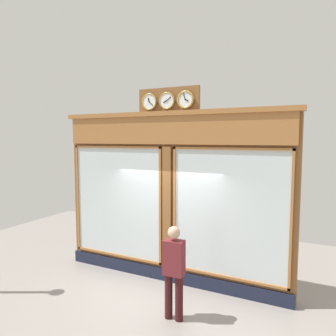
{
  "coord_description": "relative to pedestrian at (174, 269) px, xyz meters",
  "views": [
    {
      "loc": [
        -2.99,
        6.09,
        3.21
      ],
      "look_at": [
        0.0,
        0.0,
        2.57
      ],
      "focal_mm": 33.32,
      "sensor_mm": 36.0,
      "label": 1
    }
  ],
  "objects": [
    {
      "name": "pedestrian",
      "position": [
        0.0,
        0.0,
        0.0
      ],
      "size": [
        0.37,
        0.24,
        1.69
      ],
      "color": "#3A1316",
      "rests_on": "ground_plane"
    },
    {
      "name": "shop_facade",
      "position": [
        0.76,
        -1.43,
        0.99
      ],
      "size": [
        5.47,
        0.42,
        4.3
      ],
      "color": "brown",
      "rests_on": "ground_plane"
    }
  ]
}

